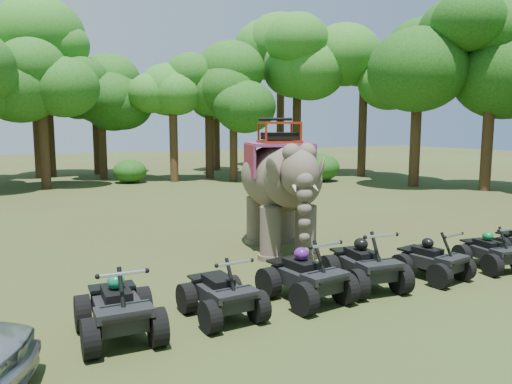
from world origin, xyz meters
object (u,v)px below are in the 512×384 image
atv_0 (118,300)px  atv_4 (432,254)px  atv_1 (221,286)px  atv_2 (306,269)px  atv_5 (491,247)px  atv_3 (365,258)px  elephant (280,185)px

atv_0 → atv_4: size_ratio=1.13×
atv_1 → atv_2: bearing=-2.0°
atv_2 → atv_5: size_ratio=1.17×
atv_0 → atv_2: atv_2 is taller
atv_3 → atv_5: size_ratio=1.18×
elephant → atv_0: (-5.38, -4.01, -1.22)m
elephant → atv_1: size_ratio=2.72×
atv_1 → atv_4: atv_1 is taller
atv_3 → atv_5: 3.81m
atv_2 → atv_4: atv_2 is taller
atv_5 → atv_0: bearing=-173.6°
atv_4 → atv_5: bearing=-12.1°
atv_2 → atv_3: atv_3 is taller
atv_3 → elephant: bearing=96.7°
atv_3 → atv_1: bearing=-171.2°
atv_3 → atv_4: bearing=0.7°
atv_1 → atv_3: 3.50m
atv_0 → atv_2: 3.82m
atv_1 → atv_5: bearing=-4.3°
atv_4 → atv_5: size_ratio=1.03×
atv_1 → atv_2: atv_2 is taller
atv_1 → atv_4: (5.35, -0.02, -0.03)m
atv_1 → atv_4: bearing=-3.8°
atv_0 → atv_5: 9.21m
elephant → atv_4: 4.60m
elephant → atv_3: (0.03, -3.80, -1.21)m
elephant → atv_4: bearing=-49.9°
atv_0 → atv_1: bearing=3.5°
atv_1 → atv_3: size_ratio=0.90×
atv_1 → atv_3: atv_3 is taller
atv_2 → elephant: bearing=60.7°
atv_2 → atv_0: bearing=174.0°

